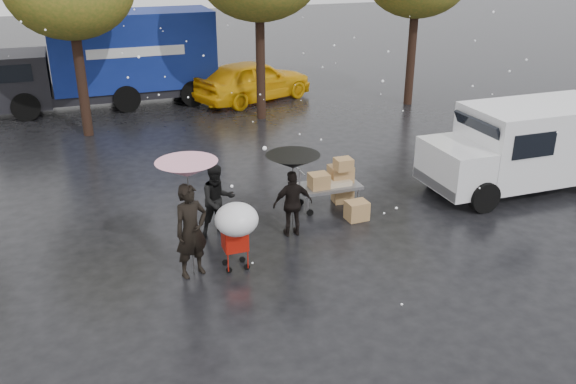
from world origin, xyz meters
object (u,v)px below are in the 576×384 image
object	(u,v)px
shopping_cart	(236,223)
yellow_taxi	(253,80)
blue_truck	(111,60)
person_black	(293,204)
person_pink	(191,231)
vendor_cart	(332,179)
white_van	(525,146)

from	to	relation	value
shopping_cart	yellow_taxi	size ratio (longest dim) A/B	0.30
yellow_taxi	blue_truck	bearing A→B (deg)	56.23
person_black	blue_truck	size ratio (longest dim) A/B	0.18
person_pink	blue_truck	xyz separation A→B (m)	(-0.30, 13.68, 0.81)
vendor_cart	yellow_taxi	world-z (taller)	yellow_taxi
person_pink	yellow_taxi	distance (m)	13.45
person_black	shopping_cart	distance (m)	1.96
blue_truck	white_van	bearing A→B (deg)	-52.82
vendor_cart	shopping_cart	distance (m)	3.73
person_pink	shopping_cart	bearing A→B (deg)	-32.38
person_black	yellow_taxi	bearing A→B (deg)	-98.70
white_van	blue_truck	world-z (taller)	blue_truck
vendor_cart	white_van	xyz separation A→B (m)	(5.12, -0.52, 0.43)
person_pink	vendor_cart	xyz separation A→B (m)	(3.81, 2.05, -0.22)
person_pink	person_black	bearing A→B (deg)	1.90
yellow_taxi	shopping_cart	bearing A→B (deg)	140.99
shopping_cart	blue_truck	world-z (taller)	blue_truck
person_pink	vendor_cart	bearing A→B (deg)	8.59
shopping_cart	blue_truck	size ratio (longest dim) A/B	0.18
blue_truck	vendor_cart	bearing A→B (deg)	-70.57
person_black	white_van	distance (m)	6.56
person_pink	yellow_taxi	xyz separation A→B (m)	(4.94, 12.50, -0.12)
person_black	vendor_cart	xyz separation A→B (m)	(1.40, 1.10, -0.02)
person_black	vendor_cart	distance (m)	1.78
person_pink	white_van	size ratio (longest dim) A/B	0.38
person_pink	vendor_cart	distance (m)	4.33
white_van	shopping_cart	bearing A→B (deg)	-168.05
blue_truck	yellow_taxi	bearing A→B (deg)	-12.67
shopping_cart	blue_truck	bearing A→B (deg)	94.69
vendor_cart	person_pink	bearing A→B (deg)	-151.74
person_black	shopping_cart	size ratio (longest dim) A/B	1.02
white_van	blue_truck	distance (m)	15.28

